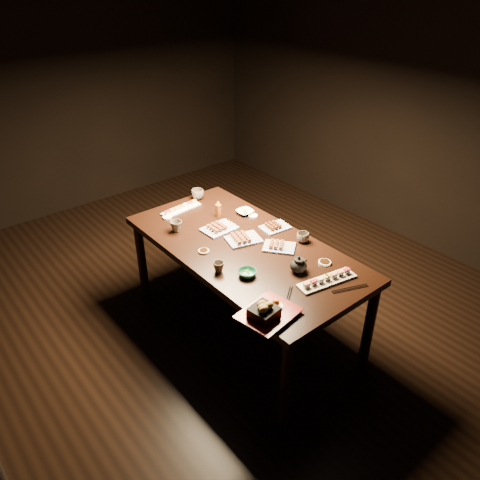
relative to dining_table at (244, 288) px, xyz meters
name	(u,v)px	position (x,y,z in m)	size (l,w,h in m)	color
ground	(236,297)	(0.18, 0.32, -0.38)	(5.00, 5.00, 0.00)	black
dining_table	(244,288)	(0.00, 0.00, 0.00)	(0.90, 1.80, 0.75)	black
sushi_platter_near	(327,279)	(0.12, -0.65, 0.40)	(0.39, 0.11, 0.05)	white
sushi_platter_far	(181,207)	(-0.05, 0.74, 0.40)	(0.34, 0.09, 0.04)	white
yakitori_plate_center	(243,237)	(0.04, 0.05, 0.41)	(0.24, 0.17, 0.06)	#828EB6
yakitori_plate_right	(279,245)	(0.16, -0.18, 0.40)	(0.22, 0.16, 0.06)	#828EB6
yakitori_plate_left	(219,226)	(0.00, 0.29, 0.41)	(0.25, 0.18, 0.06)	#828EB6
tsukune_plate	(275,225)	(0.33, 0.04, 0.40)	(0.21, 0.15, 0.05)	#828EB6
edamame_bowl_green	(247,273)	(-0.22, -0.29, 0.39)	(0.12, 0.12, 0.04)	#297E62
edamame_bowl_cream	(245,212)	(0.30, 0.36, 0.39)	(0.13, 0.13, 0.03)	#F1E0C5
tempura_tray	(269,308)	(-0.38, -0.66, 0.43)	(0.32, 0.26, 0.12)	black
teacup_near_left	(219,267)	(-0.33, -0.14, 0.41)	(0.07, 0.07, 0.07)	#52493F
teacup_mid_right	(303,237)	(0.35, -0.22, 0.41)	(0.09, 0.09, 0.07)	#52493F
teacup_far_left	(176,226)	(-0.26, 0.47, 0.42)	(0.09, 0.09, 0.08)	#52493F
teacup_far_right	(198,194)	(0.17, 0.81, 0.42)	(0.10, 0.10, 0.08)	#52493F
teapot	(299,264)	(0.06, -0.46, 0.43)	(0.13, 0.13, 0.11)	black
condiment_bottle	(218,209)	(0.12, 0.46, 0.44)	(0.04, 0.04, 0.14)	brown
sauce_dish_west	(204,251)	(-0.27, 0.11, 0.38)	(0.07, 0.07, 0.01)	white
sauce_dish_east	(253,216)	(0.32, 0.28, 0.38)	(0.07, 0.07, 0.01)	white
sauce_dish_se	(325,263)	(0.26, -0.51, 0.38)	(0.08, 0.08, 0.01)	white
sauce_dish_nw	(167,217)	(-0.21, 0.69, 0.38)	(0.07, 0.07, 0.01)	white
chopsticks_near	(288,299)	(-0.19, -0.63, 0.38)	(0.24, 0.02, 0.01)	black
chopsticks_se	(350,288)	(0.17, -0.79, 0.38)	(0.24, 0.02, 0.01)	black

